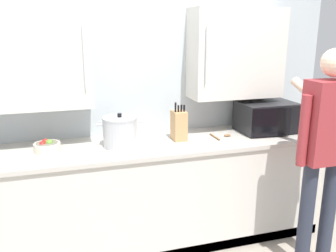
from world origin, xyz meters
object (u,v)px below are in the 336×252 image
(knife_block, at_px, (179,125))
(person_figure, at_px, (324,144))
(microwave_oven, at_px, (264,117))
(fruit_bowl, at_px, (47,146))
(stock_pot, at_px, (120,132))
(wooden_spoon, at_px, (222,136))

(knife_block, bearing_deg, person_figure, -40.06)
(microwave_oven, relative_size, fruit_bowl, 2.49)
(microwave_oven, distance_m, knife_block, 0.84)
(stock_pot, distance_m, fruit_bowl, 0.58)
(stock_pot, height_order, person_figure, person_figure)
(microwave_oven, xyz_separation_m, fruit_bowl, (-1.92, -0.02, -0.09))
(knife_block, height_order, wooden_spoon, knife_block)
(microwave_oven, xyz_separation_m, knife_block, (-0.84, -0.02, -0.01))
(microwave_oven, height_order, stock_pot, same)
(wooden_spoon, xyz_separation_m, person_figure, (0.49, -0.70, 0.10))
(microwave_oven, xyz_separation_m, person_figure, (0.04, -0.76, -0.03))
(stock_pot, xyz_separation_m, fruit_bowl, (-0.57, 0.03, -0.08))
(knife_block, xyz_separation_m, wooden_spoon, (0.39, -0.04, -0.12))
(wooden_spoon, bearing_deg, knife_block, 174.56)
(knife_block, distance_m, wooden_spoon, 0.41)
(knife_block, bearing_deg, microwave_oven, 1.07)
(knife_block, relative_size, person_figure, 0.19)
(wooden_spoon, relative_size, person_figure, 0.11)
(stock_pot, relative_size, knife_block, 1.13)
(person_figure, bearing_deg, wooden_spoon, 124.98)
(stock_pot, height_order, knife_block, knife_block)
(knife_block, distance_m, person_figure, 1.15)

